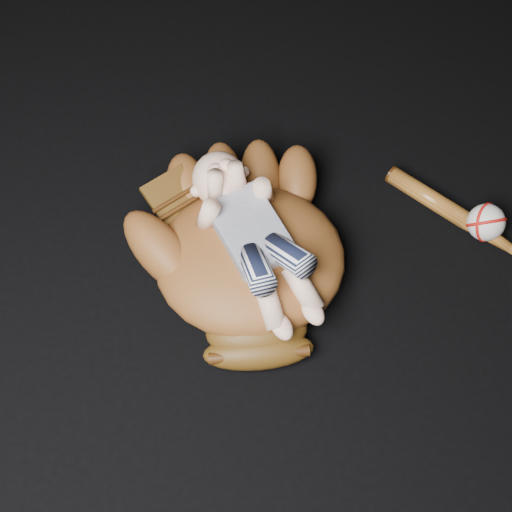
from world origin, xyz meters
name	(u,v)px	position (x,y,z in m)	size (l,w,h in m)	color
baseball_glove	(250,254)	(-0.13, 0.09, 0.08)	(0.45, 0.52, 0.16)	#603314
newborn_baby	(258,241)	(-0.12, 0.08, 0.14)	(0.18, 0.39, 0.16)	beige
baseball_bat	(473,225)	(0.34, 0.08, 0.02)	(0.04, 0.40, 0.04)	brown
baseball	(486,222)	(0.35, 0.07, 0.04)	(0.08, 0.08, 0.08)	silver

